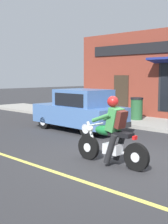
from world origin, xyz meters
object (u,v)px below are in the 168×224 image
Objects in this scene: trash_bin at (137,108)px; car_hatchback at (80,111)px; traffic_cone at (73,108)px; motorcycle_with_rider at (112,136)px.

car_hatchback is at bearing 173.68° from trash_bin.
trash_bin is at bearing -6.32° from car_hatchback.
trash_bin is (3.19, -0.35, -0.13)m from car_hatchback.
car_hatchback reaches higher than trash_bin.
traffic_cone is (2.66, 3.21, -0.33)m from car_hatchback.
car_hatchback is 3.22m from trash_bin.
motorcycle_with_rider is 6.85m from trash_bin.
trash_bin is 3.61m from traffic_cone.
trash_bin is 1.63× the size of traffic_cone.
motorcycle_with_rider is 3.37× the size of traffic_cone.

